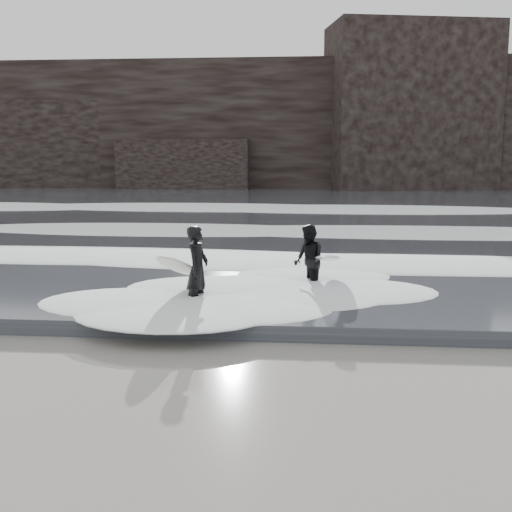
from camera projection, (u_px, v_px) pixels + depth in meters
The scene contains 8 objects.
ground at pixel (151, 412), 7.86m from camera, with size 120.00×120.00×0.00m, color olive.
sea at pixel (280, 204), 36.33m from camera, with size 90.00×52.00×0.30m, color #353940.
headland at pixel (292, 128), 52.24m from camera, with size 70.00×9.00×10.00m, color black.
foam_near at pixel (238, 259), 16.64m from camera, with size 60.00×3.20×0.20m, color white.
foam_mid at pixel (261, 226), 23.51m from camera, with size 60.00×4.00×0.24m, color white.
foam_far at pixel (276, 205), 32.35m from camera, with size 60.00×4.80×0.30m, color white.
surfer_left at pixel (193, 268), 12.72m from camera, with size 1.04×2.11×1.72m.
surfer_right at pixel (312, 260), 14.09m from camera, with size 1.15×2.14×1.57m.
Camera 1 is at (1.97, -7.29, 3.17)m, focal length 45.00 mm.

